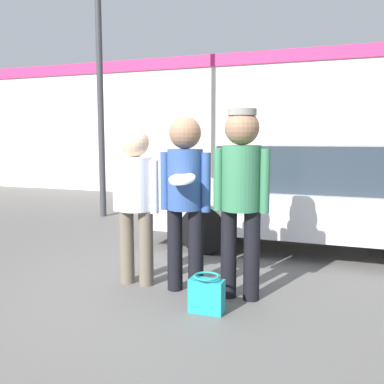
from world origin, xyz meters
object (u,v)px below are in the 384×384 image
at_px(person_right, 241,185).
at_px(handbag, 207,294).
at_px(person_left, 135,194).
at_px(parked_car_near, 324,197).
at_px(person_middle_with_frisbee, 185,189).

bearing_deg(person_right, handbag, -113.69).
distance_m(person_left, parked_car_near, 2.80).
bearing_deg(person_left, person_right, -1.59).
xyz_separation_m(person_middle_with_frisbee, person_right, (0.55, -0.00, 0.05)).
xyz_separation_m(parked_car_near, handbag, (-0.81, -2.66, -0.55)).
xyz_separation_m(person_right, parked_car_near, (0.62, 2.23, -0.36)).
distance_m(person_middle_with_frisbee, handbag, 1.03).
bearing_deg(person_right, parked_car_near, 74.39).
bearing_deg(parked_car_near, person_middle_with_frisbee, -117.78).
height_order(person_middle_with_frisbee, handbag, person_middle_with_frisbee).
bearing_deg(parked_car_near, person_right, -105.61).
height_order(person_middle_with_frisbee, parked_car_near, person_middle_with_frisbee).
xyz_separation_m(person_right, handbag, (-0.19, -0.43, -0.91)).
bearing_deg(person_middle_with_frisbee, person_left, 177.13).
xyz_separation_m(person_left, parked_car_near, (1.72, 2.20, -0.23)).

